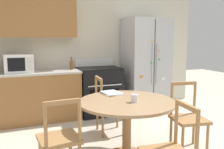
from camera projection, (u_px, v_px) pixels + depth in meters
back_wall at (66, 40)px, 4.85m from camera, size 5.20×0.44×2.60m
kitchen_counter at (21, 97)px, 4.41m from camera, size 2.07×0.64×0.90m
refrigerator at (145, 65)px, 5.17m from camera, size 0.86×0.72×1.88m
oven_range at (99, 90)px, 4.90m from camera, size 0.79×0.68×1.08m
microwave at (19, 63)px, 4.30m from camera, size 0.47×0.38×0.32m
counter_bottle at (72, 65)px, 4.70m from camera, size 0.07×0.07×0.23m
dining_table at (127, 112)px, 3.07m from camera, size 1.19×1.19×0.74m
dining_chair_left at (60, 139)px, 2.64m from camera, size 0.45×0.45×0.90m
dining_chair_right at (188, 118)px, 3.32m from camera, size 0.49×0.49×0.90m
dining_chair_far at (109, 106)px, 3.92m from camera, size 0.45×0.45×0.90m
candle_glass at (134, 99)px, 2.98m from camera, size 0.09×0.09×0.09m
mail_stack at (112, 93)px, 3.41m from camera, size 0.26×0.32×0.02m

